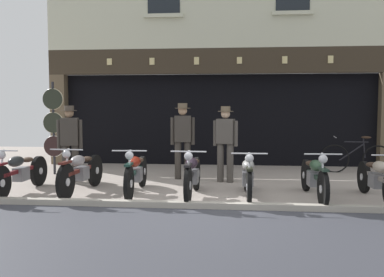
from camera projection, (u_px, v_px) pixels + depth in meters
ground at (200, 229)px, 5.96m from camera, size 21.72×22.00×0.18m
shop_facade at (220, 104)px, 13.73m from camera, size 10.02×4.42×6.67m
motorcycle_far_left at (20, 171)px, 8.23m from camera, size 0.62×2.07×0.91m
motorcycle_left at (81, 171)px, 8.23m from camera, size 0.62×2.07×0.93m
motorcycle_center_left at (136, 172)px, 8.15m from camera, size 0.62×2.06×0.91m
motorcycle_center at (192, 174)px, 7.87m from camera, size 0.62×1.98×0.93m
motorcycle_center_right at (248, 175)px, 7.82m from camera, size 0.62×1.92×0.89m
motorcycle_right at (314, 176)px, 7.70m from camera, size 0.62×2.07×0.91m
motorcycle_far_right at (377, 178)px, 7.55m from camera, size 0.62×1.98×0.91m
salesman_left at (70, 140)px, 9.46m from camera, size 0.55×0.34×1.71m
shopkeeper_center at (183, 137)px, 9.75m from camera, size 0.56×0.36×1.76m
salesman_right at (225, 140)px, 9.35m from camera, size 0.55×0.34×1.69m
tyre_sign_pole at (53, 123)px, 10.43m from camera, size 0.53×0.06×2.29m
advert_board_near at (308, 109)px, 11.91m from camera, size 0.65×0.03×1.02m
advert_board_far at (355, 106)px, 11.78m from camera, size 0.75×0.03×0.94m
leaning_bicycle at (356, 158)px, 10.69m from camera, size 1.77×0.50×0.96m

